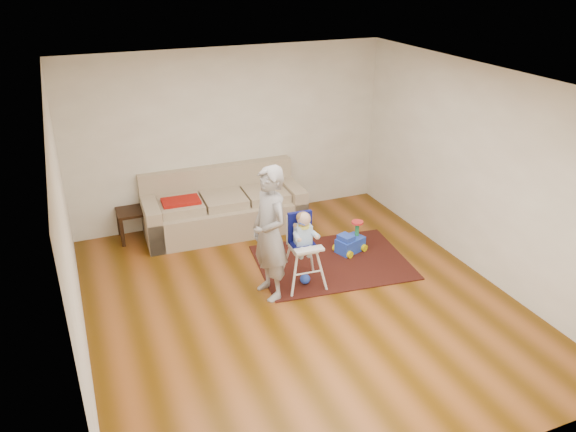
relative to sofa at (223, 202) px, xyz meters
name	(u,v)px	position (x,y,z in m)	size (l,w,h in m)	color
ground	(300,302)	(0.29, -2.30, -0.47)	(5.50, 5.50, 0.00)	#523106
room_envelope	(284,144)	(0.29, -1.77, 1.41)	(5.04, 5.52, 2.72)	beige
sofa	(223,202)	(0.00, 0.00, 0.00)	(2.45, 1.08, 0.93)	gray
side_table	(134,224)	(-1.33, 0.24, -0.23)	(0.46, 0.46, 0.46)	black
area_rug	(332,262)	(1.09, -1.57, -0.46)	(2.04, 1.53, 0.02)	black
ride_on_toy	(350,238)	(1.46, -1.39, -0.23)	(0.40, 0.28, 0.43)	blue
toy_ball	(305,279)	(0.51, -1.95, -0.38)	(0.14, 0.14, 0.14)	blue
high_chair	(303,251)	(0.48, -1.93, 0.03)	(0.51, 0.51, 1.03)	white
adult	(270,234)	(0.01, -1.99, 0.39)	(0.62, 0.41, 1.70)	gray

